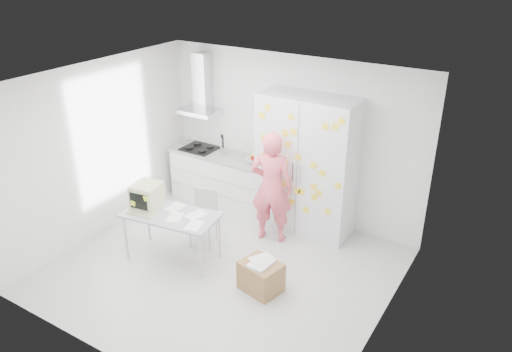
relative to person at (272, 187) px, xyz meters
The scene contains 10 objects.
floor 1.43m from the person, 98.32° to the right, with size 4.50×4.00×0.02m, color silver.
walls 0.62m from the person, 112.95° to the right, with size 4.52×4.01×2.70m.
ceiling 2.13m from the person, 98.32° to the right, with size 4.50×4.00×0.02m, color white.
counter_run 1.54m from the person, 156.18° to the left, with size 1.84×0.63×1.28m.
range_hood 2.23m from the person, 157.88° to the left, with size 0.70×0.48×1.01m.
tall_cabinet 0.68m from the person, 63.30° to the left, with size 1.50×0.68×2.20m.
person is the anchor object (origin of this frame).
desk 1.73m from the person, 135.24° to the right, with size 1.43×0.86×1.08m.
chair 1.10m from the person, 144.23° to the right, with size 0.48×0.48×0.85m.
cardboard_box 1.46m from the person, 65.90° to the right, with size 0.59×0.52×0.45m.
Camera 1 is at (3.47, -4.73, 4.21)m, focal length 35.00 mm.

